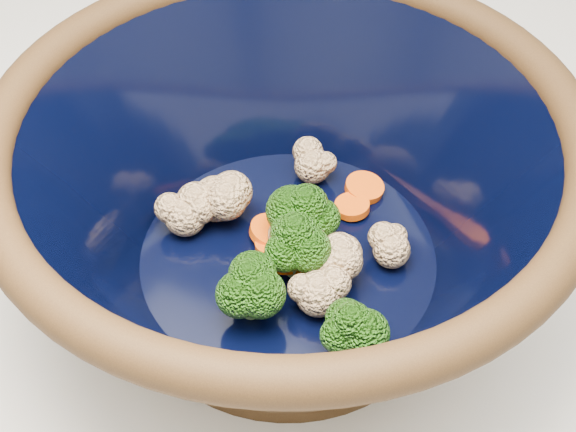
% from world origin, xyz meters
% --- Properties ---
extents(mixing_bowl, '(0.46, 0.46, 0.16)m').
position_xyz_m(mixing_bowl, '(-0.11, 0.11, 0.99)').
color(mixing_bowl, black).
rests_on(mixing_bowl, counter).
extents(vegetable_pile, '(0.18, 0.17, 0.06)m').
position_xyz_m(vegetable_pile, '(-0.11, 0.11, 0.96)').
color(vegetable_pile, '#608442').
rests_on(vegetable_pile, mixing_bowl).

